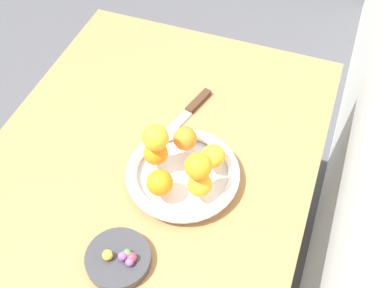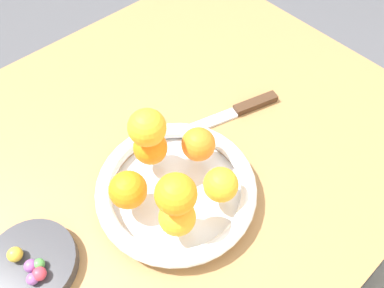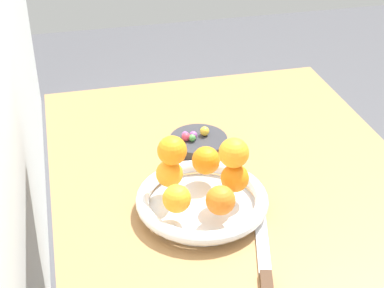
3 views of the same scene
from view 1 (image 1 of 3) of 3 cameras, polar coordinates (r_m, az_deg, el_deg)
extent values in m
cube|color=#9E7042|center=(1.11, -6.25, -4.58)|extent=(1.10, 0.76, 0.04)
cylinder|color=#9E7042|center=(1.77, -8.33, 3.72)|extent=(0.05, 0.05, 0.70)
cylinder|color=#9E7042|center=(1.65, 12.10, -1.80)|extent=(0.05, 0.05, 0.70)
cylinder|color=silver|center=(1.08, -1.08, -4.05)|extent=(0.21, 0.21, 0.01)
torus|color=silver|center=(1.07, -1.09, -3.42)|extent=(0.25, 0.25, 0.03)
cylinder|color=#333338|center=(0.99, -8.73, -13.32)|extent=(0.13, 0.13, 0.02)
sphere|color=orange|center=(1.05, 2.56, -1.42)|extent=(0.05, 0.05, 0.05)
sphere|color=orange|center=(1.08, -0.84, 0.65)|extent=(0.05, 0.05, 0.05)
sphere|color=orange|center=(1.05, -4.30, -1.08)|extent=(0.05, 0.05, 0.05)
sphere|color=orange|center=(1.00, -3.85, -4.60)|extent=(0.06, 0.06, 0.06)
sphere|color=orange|center=(1.00, 0.93, -4.80)|extent=(0.05, 0.05, 0.05)
sphere|color=orange|center=(1.01, -4.36, 0.75)|extent=(0.06, 0.06, 0.06)
sphere|color=orange|center=(0.96, 0.76, -2.66)|extent=(0.06, 0.06, 0.06)
sphere|color=#8C4C99|center=(0.97, -8.22, -13.01)|extent=(0.02, 0.02, 0.02)
sphere|color=#C6384C|center=(0.96, -7.13, -13.18)|extent=(0.02, 0.02, 0.02)
sphere|color=#8C4C99|center=(0.96, -7.42, -13.71)|extent=(0.02, 0.02, 0.02)
sphere|color=gold|center=(0.97, -9.98, -12.83)|extent=(0.02, 0.02, 0.02)
sphere|color=#4C9947|center=(0.97, -7.70, -12.68)|extent=(0.02, 0.02, 0.02)
cube|color=#3F2819|center=(1.24, 0.77, 5.11)|extent=(0.09, 0.04, 0.01)
cube|color=silver|center=(1.17, -2.88, 1.29)|extent=(0.17, 0.07, 0.01)
camera|label=2|loc=(0.54, 15.16, 8.45)|focal=35.00mm
camera|label=3|loc=(1.47, 25.92, 39.91)|focal=55.00mm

